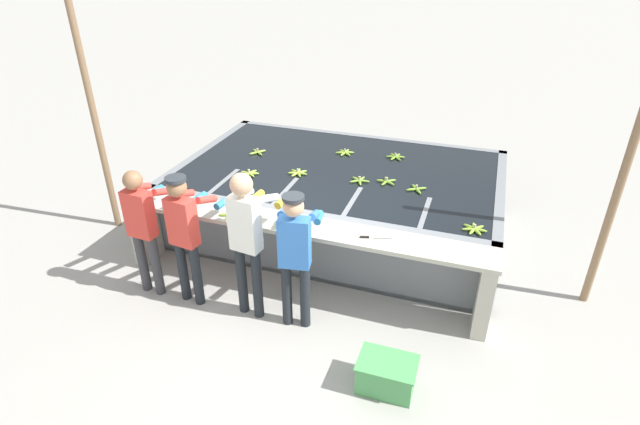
% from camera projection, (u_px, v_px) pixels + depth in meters
% --- Properties ---
extents(ground_plane, '(80.00, 80.00, 0.00)m').
position_uv_depth(ground_plane, '(292.00, 300.00, 5.89)').
color(ground_plane, '#A3A099').
rests_on(ground_plane, ground).
extents(wash_tank, '(4.44, 2.86, 0.93)m').
position_uv_depth(wash_tank, '(339.00, 198.00, 7.22)').
color(wash_tank, gray).
rests_on(wash_tank, ground).
extents(work_ledge, '(4.44, 0.45, 0.93)m').
position_uv_depth(work_ledge, '(297.00, 244.00, 5.76)').
color(work_ledge, '#B7B2A3').
rests_on(work_ledge, ground).
extents(worker_0, '(0.43, 0.72, 1.58)m').
position_uv_depth(worker_0, '(143.00, 222.00, 5.64)').
color(worker_0, '#38383D').
rests_on(worker_0, ground).
extents(worker_1, '(0.47, 0.73, 1.60)m').
position_uv_depth(worker_1, '(185.00, 228.00, 5.47)').
color(worker_1, '#1E2328').
rests_on(worker_1, ground).
extents(worker_2, '(0.46, 0.74, 1.74)m').
position_uv_depth(worker_2, '(247.00, 232.00, 5.22)').
color(worker_2, '#1E2328').
rests_on(worker_2, ground).
extents(worker_3, '(0.48, 0.74, 1.59)m').
position_uv_depth(worker_3, '(295.00, 249.00, 5.11)').
color(worker_3, '#1E2328').
rests_on(worker_3, ground).
extents(banana_bunch_floating_0, '(0.28, 0.28, 0.08)m').
position_uv_depth(banana_bunch_floating_0, '(474.00, 229.00, 5.50)').
color(banana_bunch_floating_0, '#8CB738').
rests_on(banana_bunch_floating_0, wash_tank).
extents(banana_bunch_floating_1, '(0.28, 0.28, 0.08)m').
position_uv_depth(banana_bunch_floating_1, '(249.00, 173.00, 6.80)').
color(banana_bunch_floating_1, '#9EC642').
rests_on(banana_bunch_floating_1, wash_tank).
extents(banana_bunch_floating_2, '(0.27, 0.28, 0.08)m').
position_uv_depth(banana_bunch_floating_2, '(387.00, 181.00, 6.57)').
color(banana_bunch_floating_2, '#75A333').
rests_on(banana_bunch_floating_2, wash_tank).
extents(banana_bunch_floating_3, '(0.27, 0.28, 0.08)m').
position_uv_depth(banana_bunch_floating_3, '(359.00, 180.00, 6.60)').
color(banana_bunch_floating_3, '#75A333').
rests_on(banana_bunch_floating_3, wash_tank).
extents(banana_bunch_floating_4, '(0.28, 0.28, 0.08)m').
position_uv_depth(banana_bunch_floating_4, '(298.00, 173.00, 6.82)').
color(banana_bunch_floating_4, '#93BC3D').
rests_on(banana_bunch_floating_4, wash_tank).
extents(banana_bunch_floating_5, '(0.24, 0.24, 0.08)m').
position_uv_depth(banana_bunch_floating_5, '(258.00, 152.00, 7.47)').
color(banana_bunch_floating_5, '#93BC3D').
rests_on(banana_bunch_floating_5, wash_tank).
extents(banana_bunch_floating_6, '(0.28, 0.28, 0.08)m').
position_uv_depth(banana_bunch_floating_6, '(395.00, 157.00, 7.31)').
color(banana_bunch_floating_6, '#75A333').
rests_on(banana_bunch_floating_6, wash_tank).
extents(banana_bunch_floating_7, '(0.27, 0.28, 0.08)m').
position_uv_depth(banana_bunch_floating_7, '(345.00, 152.00, 7.46)').
color(banana_bunch_floating_7, '#8CB738').
rests_on(banana_bunch_floating_7, wash_tank).
extents(banana_bunch_floating_8, '(0.26, 0.26, 0.08)m').
position_uv_depth(banana_bunch_floating_8, '(416.00, 189.00, 6.37)').
color(banana_bunch_floating_8, '#75A333').
rests_on(banana_bunch_floating_8, wash_tank).
extents(banana_bunch_ledge_0, '(0.28, 0.27, 0.08)m').
position_uv_depth(banana_bunch_ledge_0, '(231.00, 214.00, 5.78)').
color(banana_bunch_ledge_0, '#7FAD33').
rests_on(banana_bunch_ledge_0, work_ledge).
extents(knife_0, '(0.34, 0.13, 0.02)m').
position_uv_depth(knife_0, '(371.00, 237.00, 5.36)').
color(knife_0, silver).
rests_on(knife_0, work_ledge).
extents(crate, '(0.55, 0.39, 0.32)m').
position_uv_depth(crate, '(387.00, 374.00, 4.68)').
color(crate, '#4C9E56').
rests_on(crate, ground).
extents(support_post_left, '(0.09, 0.09, 3.20)m').
position_uv_depth(support_post_left, '(95.00, 121.00, 6.68)').
color(support_post_left, '#846647').
rests_on(support_post_left, ground).
extents(support_post_right, '(0.09, 0.09, 3.20)m').
position_uv_depth(support_post_right, '(623.00, 176.00, 5.14)').
color(support_post_right, '#846647').
rests_on(support_post_right, ground).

